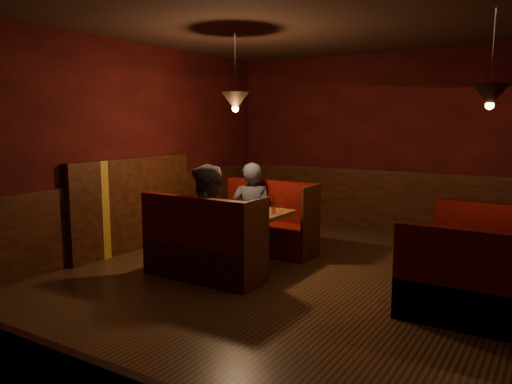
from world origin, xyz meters
The scene contains 9 objects.
room centered at (-0.28, 0.05, 1.05)m, with size 6.02×7.02×2.92m.
main_table centered at (-1.28, 0.56, 0.54)m, with size 1.31×0.79×0.92m.
main_bench_far centered at (-1.27, 1.30, 0.31)m, with size 1.44×0.51×0.98m.
main_bench_near centered at (-1.27, -0.18, 0.31)m, with size 1.44×0.51×0.98m.
second_table centered at (1.54, 0.70, 0.48)m, with size 1.14×0.73×0.64m.
second_bench_far centered at (1.56, 1.39, 0.29)m, with size 1.26×0.47×0.90m.
second_bench_near centered at (1.56, 0.02, 0.29)m, with size 1.26×0.47×0.90m.
diner_a centered at (-1.46, 1.19, 0.80)m, with size 0.58×0.38×1.60m, color #282A31.
diner_b centered at (-1.23, -0.08, 0.84)m, with size 0.81×0.63×1.67m, color #403C33.
Camera 1 is at (2.20, -4.55, 1.82)m, focal length 35.00 mm.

